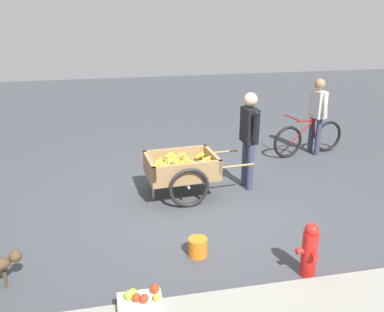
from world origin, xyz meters
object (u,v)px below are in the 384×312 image
at_px(fruit_cart, 182,170).
at_px(bicycle, 308,138).
at_px(fire_hydrant, 310,250).
at_px(vendor_person, 249,132).
at_px(cyclist_person, 317,110).
at_px(apple_crate, 140,307).
at_px(plastic_bucket, 198,247).

relative_size(fruit_cart, bicycle, 1.04).
height_order(bicycle, fire_hydrant, bicycle).
relative_size(vendor_person, cyclist_person, 1.04).
relative_size(cyclist_person, apple_crate, 3.55).
bearing_deg(apple_crate, bicycle, -132.85).
bearing_deg(fire_hydrant, vendor_person, -92.47).
bearing_deg(fruit_cart, vendor_person, -175.24).
bearing_deg(apple_crate, vendor_person, -126.26).
bearing_deg(fire_hydrant, cyclist_person, -117.79).
xyz_separation_m(cyclist_person, fire_hydrant, (2.01, 3.82, -0.60)).
relative_size(fruit_cart, fire_hydrant, 2.55).
distance_m(cyclist_person, apple_crate, 5.79).
distance_m(cyclist_person, fire_hydrant, 4.36).
xyz_separation_m(vendor_person, fire_hydrant, (0.11, 2.49, -0.64)).
distance_m(vendor_person, apple_crate, 3.58).
xyz_separation_m(bicycle, plastic_bucket, (3.02, 3.14, -0.24)).
xyz_separation_m(fire_hydrant, apple_crate, (1.95, 0.32, -0.20)).
distance_m(fire_hydrant, plastic_bucket, 1.34).
distance_m(cyclist_person, plastic_bucket, 4.56).
bearing_deg(apple_crate, plastic_bucket, -129.41).
xyz_separation_m(fruit_cart, apple_crate, (0.92, 2.71, -0.31)).
distance_m(fruit_cart, vendor_person, 1.27).
bearing_deg(plastic_bucket, vendor_person, -124.48).
bearing_deg(vendor_person, cyclist_person, -145.01).
bearing_deg(bicycle, plastic_bucket, 46.17).
bearing_deg(cyclist_person, fire_hydrant, 62.21).
relative_size(vendor_person, bicycle, 0.99).
height_order(fruit_cart, fire_hydrant, fruit_cart).
distance_m(bicycle, cyclist_person, 0.60).
bearing_deg(apple_crate, cyclist_person, -133.75).
height_order(vendor_person, bicycle, vendor_person).
bearing_deg(cyclist_person, plastic_bucket, 45.04).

